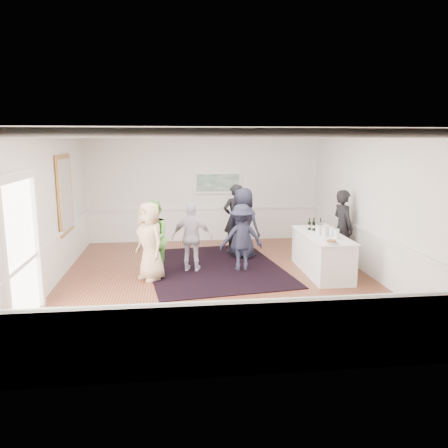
{
  "coord_description": "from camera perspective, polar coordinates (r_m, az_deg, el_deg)",
  "views": [
    {
      "loc": [
        -0.93,
        -9.18,
        3.04
      ],
      "look_at": [
        0.16,
        0.2,
        1.23
      ],
      "focal_mm": 35.0,
      "sensor_mm": 36.0,
      "label": 1
    }
  ],
  "objects": [
    {
      "name": "ceiling",
      "position": [
        9.23,
        -0.84,
        11.86
      ],
      "size": [
        7.0,
        8.0,
        0.02
      ],
      "primitive_type": "cube",
      "color": "white",
      "rests_on": "wall_back"
    },
    {
      "name": "guest_tan",
      "position": [
        9.7,
        -9.62,
        -2.24
      ],
      "size": [
        0.93,
        1.01,
        1.73
      ],
      "primitive_type": "imported",
      "rotation": [
        0.0,
        0.0,
        -0.97
      ],
      "color": "tan",
      "rests_on": "floor"
    },
    {
      "name": "nut_bowl",
      "position": [
        9.36,
        13.86,
        -2.32
      ],
      "size": [
        0.28,
        0.28,
        0.08
      ],
      "color": "white",
      "rests_on": "serving_table"
    },
    {
      "name": "wainscoting",
      "position": [
        9.57,
        -0.79,
        -4.52
      ],
      "size": [
        7.0,
        8.0,
        1.0
      ],
      "primitive_type": null,
      "color": "white",
      "rests_on": "floor"
    },
    {
      "name": "mirror",
      "position": [
        10.85,
        -20.04,
        3.65
      ],
      "size": [
        0.05,
        1.25,
        1.85
      ],
      "color": "#BD7F37",
      "rests_on": "wall_left"
    },
    {
      "name": "guest_dark_b",
      "position": [
        11.91,
        1.46,
        0.72
      ],
      "size": [
        0.77,
        0.6,
        1.88
      ],
      "primitive_type": "imported",
      "rotation": [
        0.0,
        0.0,
        3.38
      ],
      "color": "black",
      "rests_on": "floor"
    },
    {
      "name": "juice_pitchers",
      "position": [
        10.05,
        13.36,
        -0.92
      ],
      "size": [
        0.37,
        0.6,
        0.24
      ],
      "color": "#7BBB43",
      "rests_on": "serving_table"
    },
    {
      "name": "area_rug",
      "position": [
        10.67,
        -1.32,
        -5.64
      ],
      "size": [
        3.64,
        4.46,
        0.02
      ],
      "primitive_type": "cube",
      "rotation": [
        0.0,
        0.0,
        0.14
      ],
      "color": "black",
      "rests_on": "floor"
    },
    {
      "name": "guest_navy",
      "position": [
        11.38,
        2.52,
        0.13
      ],
      "size": [
        1.06,
        1.04,
        1.84
      ],
      "primitive_type": "imported",
      "rotation": [
        0.0,
        0.0,
        2.39
      ],
      "color": "#1D1E30",
      "rests_on": "floor"
    },
    {
      "name": "serving_table",
      "position": [
        10.38,
        12.64,
        -3.77
      ],
      "size": [
        0.86,
        2.27,
        0.92
      ],
      "color": "white",
      "rests_on": "floor"
    },
    {
      "name": "ice_bucket",
      "position": [
        10.41,
        12.75,
        -0.51
      ],
      "size": [
        0.26,
        0.26,
        0.25
      ],
      "primitive_type": "cylinder",
      "color": "silver",
      "rests_on": "serving_table"
    },
    {
      "name": "wall_back",
      "position": [
        13.29,
        -2.56,
        4.64
      ],
      "size": [
        7.0,
        0.02,
        3.2
      ],
      "primitive_type": "cube",
      "color": "white",
      "rests_on": "floor"
    },
    {
      "name": "wall_front",
      "position": [
        5.46,
        3.45,
        -4.45
      ],
      "size": [
        7.0,
        0.02,
        3.2
      ],
      "primitive_type": "cube",
      "color": "white",
      "rests_on": "floor"
    },
    {
      "name": "guest_green",
      "position": [
        9.98,
        -9.25,
        -1.87
      ],
      "size": [
        0.75,
        0.91,
        1.73
      ],
      "primitive_type": "imported",
      "rotation": [
        0.0,
        0.0,
        -1.45
      ],
      "color": "#5EB648",
      "rests_on": "floor"
    },
    {
      "name": "wine_bottles",
      "position": [
        10.7,
        11.88,
        0.05
      ],
      "size": [
        0.35,
        0.21,
        0.31
      ],
      "color": "black",
      "rests_on": "serving_table"
    },
    {
      "name": "wall_left",
      "position": [
        9.64,
        -21.99,
        1.49
      ],
      "size": [
        0.02,
        8.0,
        3.2
      ],
      "primitive_type": "cube",
      "color": "white",
      "rests_on": "floor"
    },
    {
      "name": "guest_dark_a",
      "position": [
        10.28,
        2.29,
        -1.78
      ],
      "size": [
        1.06,
        0.66,
        1.58
      ],
      "primitive_type": "imported",
      "rotation": [
        0.0,
        0.0,
        3.21
      ],
      "color": "#1D1E30",
      "rests_on": "floor"
    },
    {
      "name": "landscape_painting",
      "position": [
        13.25,
        -0.82,
        5.42
      ],
      "size": [
        1.44,
        0.06,
        0.66
      ],
      "color": "white",
      "rests_on": "wall_back"
    },
    {
      "name": "bartender",
      "position": [
        11.16,
        15.24,
        -0.41
      ],
      "size": [
        0.58,
        0.76,
        1.86
      ],
      "primitive_type": "imported",
      "rotation": [
        0.0,
        0.0,
        1.79
      ],
      "color": "black",
      "rests_on": "floor"
    },
    {
      "name": "wall_right",
      "position": [
        10.29,
        18.97,
        2.24
      ],
      "size": [
        0.02,
        8.0,
        3.2
      ],
      "primitive_type": "cube",
      "color": "white",
      "rests_on": "floor"
    },
    {
      "name": "floor",
      "position": [
        9.72,
        -0.79,
        -7.36
      ],
      "size": [
        8.0,
        8.0,
        0.0
      ],
      "primitive_type": "plane",
      "color": "brown",
      "rests_on": "ground"
    },
    {
      "name": "doorway",
      "position": [
        7.87,
        -25.09,
        -2.07
      ],
      "size": [
        0.1,
        1.78,
        2.56
      ],
      "color": "white",
      "rests_on": "wall_left"
    },
    {
      "name": "guest_lilac",
      "position": [
        10.22,
        -4.18,
        -1.74
      ],
      "size": [
        1.02,
        0.6,
        1.63
      ],
      "primitive_type": "imported",
      "rotation": [
        0.0,
        0.0,
        2.92
      ],
      "color": "#BBAFC3",
      "rests_on": "floor"
    }
  ]
}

